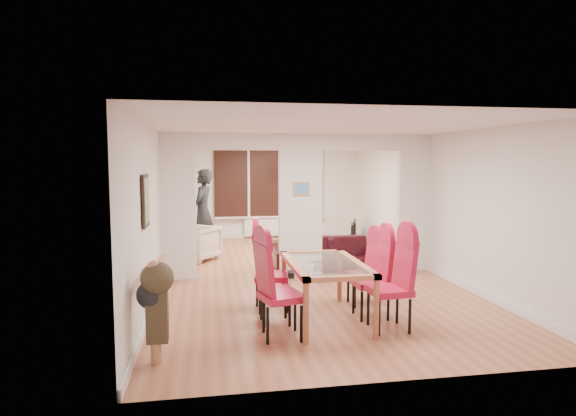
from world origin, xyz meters
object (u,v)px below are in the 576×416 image
object	(u,v)px
dining_chair_ra	(389,283)
dining_chair_lb	(275,285)
television	(351,231)
person	(203,212)
bowl	(299,239)
dining_chair_rc	(362,270)
dining_table	(325,291)
sofa	(329,254)
armchair	(196,243)
dining_chair_rb	(371,277)
bottle	(283,236)
dining_chair_lc	(272,270)
dining_chair_la	(282,289)
coffee_table	(292,246)

from	to	relation	value
dining_chair_ra	dining_chair_lb	bearing A→B (deg)	155.59
dining_chair_lb	television	bearing A→B (deg)	71.30
person	bowl	size ratio (longest dim) A/B	8.78
dining_chair_lb	dining_chair_rc	distance (m)	1.50
dining_table	sofa	size ratio (longest dim) A/B	0.79
bowl	armchair	bearing A→B (deg)	-160.29
armchair	dining_chair_rb	bearing A→B (deg)	-23.21
dining_table	bowl	distance (m)	5.15
bottle	dining_table	bearing A→B (deg)	-92.51
bottle	dining_chair_lc	bearing A→B (deg)	-101.12
television	bowl	world-z (taller)	television
dining_chair_la	dining_chair_lc	xyz separation A→B (m)	(0.02, 1.09, -0.02)
dining_chair_la	bottle	distance (m)	5.48
person	coffee_table	xyz separation A→B (m)	(2.05, 0.05, -0.85)
dining_chair_ra	armchair	xyz separation A→B (m)	(-2.45, 4.73, -0.23)
dining_chair_rb	dining_chair_rc	distance (m)	0.58
dining_chair_rb	bowl	bearing A→B (deg)	88.25
dining_chair_ra	coffee_table	size ratio (longest dim) A/B	1.17
dining_chair_la	dining_chair_rb	world-z (taller)	dining_chair_la
dining_chair_lb	dining_chair_rc	world-z (taller)	same
bottle	coffee_table	bearing A→B (deg)	26.28
dining_chair_rc	bowl	size ratio (longest dim) A/B	4.63
armchair	person	distance (m)	0.92
dining_table	sofa	distance (m)	3.05
sofa	bottle	size ratio (longest dim) A/B	8.03
dining_chair_ra	person	bearing A→B (deg)	108.03
sofa	coffee_table	distance (m)	2.09
dining_chair_ra	sofa	world-z (taller)	dining_chair_ra
dining_chair_lb	person	xyz separation A→B (m)	(-0.95, 4.94, 0.46)
dining_chair_rb	bowl	xyz separation A→B (m)	(0.01, 5.09, -0.30)
dining_table	coffee_table	world-z (taller)	dining_table
dining_chair_lc	dining_chair_rb	world-z (taller)	dining_chair_lc
dining_chair_lc	dining_chair_lb	bearing A→B (deg)	-84.02
dining_chair_lb	dining_chair_rc	bearing A→B (deg)	30.28
dining_table	person	size ratio (longest dim) A/B	0.87
dining_table	person	distance (m)	5.23
bowl	dining_chair_ra	bearing A→B (deg)	-89.45
bottle	bowl	size ratio (longest dim) A/B	1.20
person	television	size ratio (longest dim) A/B	1.99
person	dining_chair_rb	bearing A→B (deg)	42.64
coffee_table	dining_chair_lb	bearing A→B (deg)	-102.43
dining_table	dining_chair_ra	world-z (taller)	dining_chair_ra
dining_chair_la	armchair	world-z (taller)	dining_chair_la
dining_chair_la	armchair	bearing A→B (deg)	88.69
dining_table	dining_chair_rc	bearing A→B (deg)	39.85
dining_table	dining_chair_ra	bearing A→B (deg)	-34.72
dining_chair_rc	dining_chair_ra	bearing A→B (deg)	-100.55
dining_chair_rc	bowl	bearing A→B (deg)	81.12
television	armchair	bearing A→B (deg)	130.50
dining_table	bottle	bearing A→B (deg)	87.49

